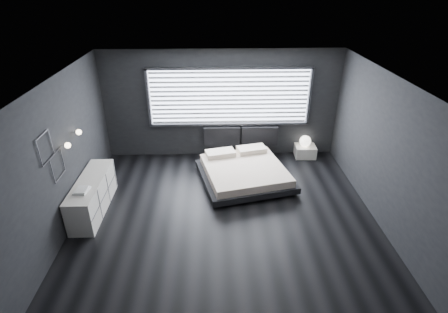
{
  "coord_description": "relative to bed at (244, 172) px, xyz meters",
  "views": [
    {
      "loc": [
        -0.22,
        -5.77,
        4.38
      ],
      "look_at": [
        0.0,
        0.85,
        0.9
      ],
      "focal_mm": 28.0,
      "sensor_mm": 36.0,
      "label": 1
    }
  ],
  "objects": [
    {
      "name": "dresser",
      "position": [
        -3.2,
        -1.04,
        0.12
      ],
      "size": [
        0.52,
        1.79,
        0.71
      ],
      "color": "silver",
      "rests_on": "ground"
    },
    {
      "name": "sconce_far",
      "position": [
        -3.37,
        -0.67,
        1.36
      ],
      "size": [
        0.18,
        0.11,
        0.11
      ],
      "color": "silver",
      "rests_on": "ground"
    },
    {
      "name": "window",
      "position": [
        -0.29,
        1.37,
        1.37
      ],
      "size": [
        4.14,
        0.09,
        1.52
      ],
      "color": "white",
      "rests_on": "ground"
    },
    {
      "name": "headboard",
      "position": [
        0.01,
        1.32,
        0.33
      ],
      "size": [
        1.96,
        0.16,
        0.52
      ],
      "color": "black",
      "rests_on": "ground"
    },
    {
      "name": "sconce_near",
      "position": [
        -3.37,
        -1.27,
        1.36
      ],
      "size": [
        0.18,
        0.11,
        0.11
      ],
      "color": "silver",
      "rests_on": "ground"
    },
    {
      "name": "bed",
      "position": [
        0.0,
        0.0,
        0.0
      ],
      "size": [
        2.36,
        2.29,
        0.51
      ],
      "color": "black",
      "rests_on": "ground"
    },
    {
      "name": "room",
      "position": [
        -0.49,
        -1.32,
        1.16
      ],
      "size": [
        6.04,
        6.0,
        2.8
      ],
      "color": "black",
      "rests_on": "ground"
    },
    {
      "name": "orb_lamp",
      "position": [
        1.71,
        1.17,
        0.22
      ],
      "size": [
        0.3,
        0.3,
        0.3
      ],
      "primitive_type": "sphere",
      "color": "white",
      "rests_on": "nightstand"
    },
    {
      "name": "wall_art_lower",
      "position": [
        -3.47,
        -1.62,
        1.14
      ],
      "size": [
        0.01,
        0.48,
        0.48
      ],
      "color": "#47474C",
      "rests_on": "ground"
    },
    {
      "name": "nightstand",
      "position": [
        1.74,
        1.18,
        -0.08
      ],
      "size": [
        0.55,
        0.47,
        0.31
      ],
      "primitive_type": "cube",
      "rotation": [
        0.0,
        0.0,
        -0.04
      ],
      "color": "silver",
      "rests_on": "ground"
    },
    {
      "name": "wall_art_upper",
      "position": [
        -3.47,
        -1.87,
        1.61
      ],
      "size": [
        0.01,
        0.48,
        0.48
      ],
      "color": "#47474C",
      "rests_on": "ground"
    },
    {
      "name": "book_stack",
      "position": [
        -3.22,
        -1.46,
        0.5
      ],
      "size": [
        0.27,
        0.33,
        0.06
      ],
      "color": "silver",
      "rests_on": "dresser"
    }
  ]
}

